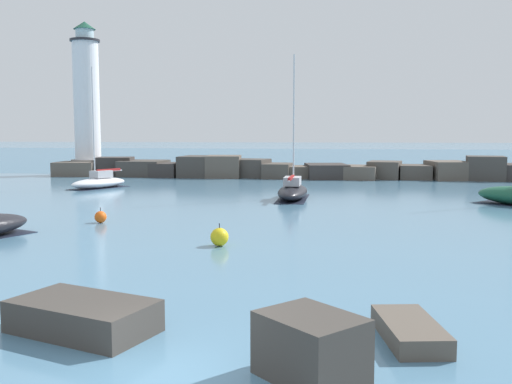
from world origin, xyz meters
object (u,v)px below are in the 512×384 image
object	(u,v)px
lighthouse	(87,107)
sailboat_moored_2	(99,182)
sailboat_moored_1	(293,191)
mooring_buoy_far_side	(101,217)
mooring_buoy_orange_near	(219,237)

from	to	relation	value
lighthouse	sailboat_moored_2	xyz separation A→B (m)	(8.38, -15.96, -7.37)
lighthouse	sailboat_moored_1	world-z (taller)	lighthouse
lighthouse	sailboat_moored_1	distance (m)	35.00
sailboat_moored_2	sailboat_moored_1	bearing A→B (deg)	-18.52
sailboat_moored_2	mooring_buoy_far_side	size ratio (longest dim) A/B	12.54
sailboat_moored_1	mooring_buoy_far_side	bearing A→B (deg)	-126.18
sailboat_moored_1	mooring_buoy_orange_near	bearing A→B (deg)	-95.13
lighthouse	sailboat_moored_1	xyz separation A→B (m)	(26.26, -21.95, -7.32)
sailboat_moored_2	mooring_buoy_orange_near	distance (m)	29.19
mooring_buoy_orange_near	sailboat_moored_2	bearing A→B (deg)	123.81
lighthouse	sailboat_moored_2	world-z (taller)	lighthouse
lighthouse	mooring_buoy_orange_near	world-z (taller)	lighthouse
lighthouse	mooring_buoy_orange_near	size ratio (longest dim) A/B	17.92
lighthouse	mooring_buoy_far_side	world-z (taller)	lighthouse
lighthouse	mooring_buoy_far_side	xyz separation A→B (m)	(16.81, -34.87, -7.63)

